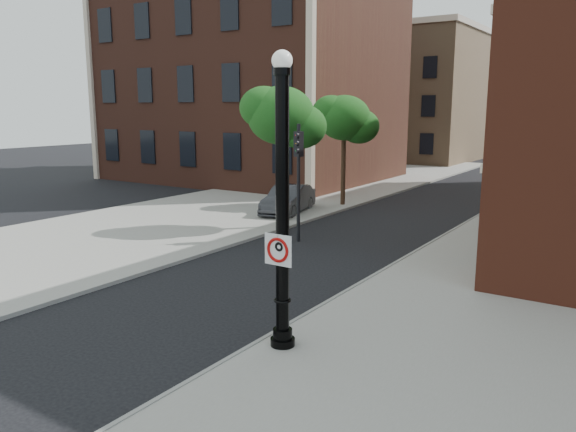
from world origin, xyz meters
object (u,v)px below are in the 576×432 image
Objects in this scene: parked_car at (288,200)px; traffic_signal_left at (298,163)px; traffic_signal_right at (512,151)px; no_parking_sign at (278,250)px; lamppost at (282,219)px.

parked_car is 6.17m from traffic_signal_left.
traffic_signal_left is 0.82× the size of traffic_signal_right.
traffic_signal_right is (7.25, 1.61, 0.65)m from traffic_signal_left.
traffic_signal_right reaches higher than no_parking_sign.
parked_car is (-8.51, 13.23, -1.55)m from no_parking_sign.
lamppost reaches higher than traffic_signal_left.
traffic_signal_right reaches higher than parked_car.
no_parking_sign is 15.81m from parked_car.
parked_car is 11.49m from traffic_signal_right.
no_parking_sign is at bearing -83.45° from traffic_signal_right.
no_parking_sign is at bearing -70.76° from parked_car.
lamppost is 1.46× the size of parked_car.
traffic_signal_left is at bearing -66.17° from parked_car.
traffic_signal_left is (-5.05, 8.69, 0.78)m from no_parking_sign.
lamppost is at bearing 91.49° from no_parking_sign.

